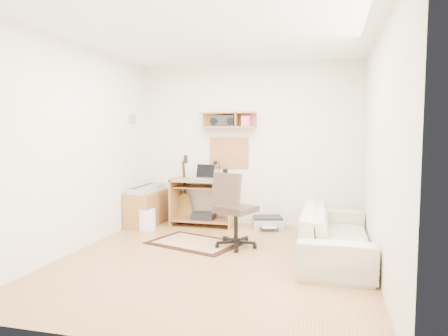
% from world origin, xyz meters
% --- Properties ---
extents(floor, '(3.60, 4.00, 0.01)m').
position_xyz_m(floor, '(0.00, 0.00, -0.01)').
color(floor, '#AE7948').
rests_on(floor, ground).
extents(ceiling, '(3.60, 4.00, 0.01)m').
position_xyz_m(ceiling, '(0.00, 0.00, 2.60)').
color(ceiling, white).
rests_on(ceiling, ground).
extents(back_wall, '(3.60, 0.01, 2.60)m').
position_xyz_m(back_wall, '(0.00, 2.00, 1.30)').
color(back_wall, silver).
rests_on(back_wall, ground).
extents(left_wall, '(0.01, 4.00, 2.60)m').
position_xyz_m(left_wall, '(-1.80, 0.00, 1.30)').
color(left_wall, silver).
rests_on(left_wall, ground).
extents(right_wall, '(0.01, 4.00, 2.60)m').
position_xyz_m(right_wall, '(1.80, 0.00, 1.30)').
color(right_wall, silver).
rests_on(right_wall, ground).
extents(wall_shelf, '(0.90, 0.25, 0.26)m').
position_xyz_m(wall_shelf, '(-0.30, 1.88, 1.70)').
color(wall_shelf, '#A37539').
rests_on(wall_shelf, back_wall).
extents(cork_board, '(0.64, 0.03, 0.49)m').
position_xyz_m(cork_board, '(-0.30, 1.98, 1.17)').
color(cork_board, tan).
rests_on(cork_board, back_wall).
extents(wall_photo, '(0.02, 0.20, 0.15)m').
position_xyz_m(wall_photo, '(-1.79, 1.50, 1.72)').
color(wall_photo, '#4C8CBF').
rests_on(wall_photo, left_wall).
extents(desk, '(1.00, 0.55, 0.75)m').
position_xyz_m(desk, '(-0.66, 1.73, 0.38)').
color(desk, '#A37539').
rests_on(desk, floor).
extents(laptop, '(0.37, 0.37, 0.24)m').
position_xyz_m(laptop, '(-0.68, 1.71, 0.87)').
color(laptop, silver).
rests_on(laptop, desk).
extents(speaker, '(0.08, 0.08, 0.18)m').
position_xyz_m(speaker, '(-0.29, 1.68, 0.84)').
color(speaker, black).
rests_on(speaker, desk).
extents(desk_lamp, '(0.10, 0.10, 0.29)m').
position_xyz_m(desk_lamp, '(-0.44, 1.87, 0.90)').
color(desk_lamp, black).
rests_on(desk_lamp, desk).
extents(pencil_cup, '(0.07, 0.07, 0.10)m').
position_xyz_m(pencil_cup, '(-0.32, 1.83, 0.80)').
color(pencil_cup, '#384AAA').
rests_on(pencil_cup, desk).
extents(boombox, '(0.37, 0.17, 0.19)m').
position_xyz_m(boombox, '(-0.37, 1.87, 1.68)').
color(boombox, black).
rests_on(boombox, wall_shelf).
extents(rug, '(1.36, 1.11, 0.02)m').
position_xyz_m(rug, '(-0.46, 0.64, 0.01)').
color(rug, beige).
rests_on(rug, floor).
extents(task_chair, '(0.67, 0.67, 1.00)m').
position_xyz_m(task_chair, '(0.12, 0.61, 0.50)').
color(task_chair, '#3C2C23').
rests_on(task_chair, floor).
extents(cabinet, '(0.40, 0.90, 0.55)m').
position_xyz_m(cabinet, '(-1.58, 1.55, 0.28)').
color(cabinet, '#A37539').
rests_on(cabinet, floor).
extents(music_keyboard, '(0.27, 0.87, 0.08)m').
position_xyz_m(music_keyboard, '(-1.58, 1.55, 0.59)').
color(music_keyboard, '#B2B5BA').
rests_on(music_keyboard, cabinet).
extents(guitar, '(0.31, 0.20, 1.13)m').
position_xyz_m(guitar, '(-1.06, 1.86, 0.57)').
color(guitar, '#A47332').
rests_on(guitar, floor).
extents(waste_basket, '(0.32, 0.32, 0.32)m').
position_xyz_m(waste_basket, '(-1.42, 1.20, 0.16)').
color(waste_basket, white).
rests_on(waste_basket, floor).
extents(printer, '(0.54, 0.47, 0.17)m').
position_xyz_m(printer, '(0.37, 1.77, 0.08)').
color(printer, '#A5A8AA').
rests_on(printer, floor).
extents(sofa, '(0.59, 2.02, 0.79)m').
position_xyz_m(sofa, '(1.38, 0.49, 0.39)').
color(sofa, '#BDB596').
rests_on(sofa, floor).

